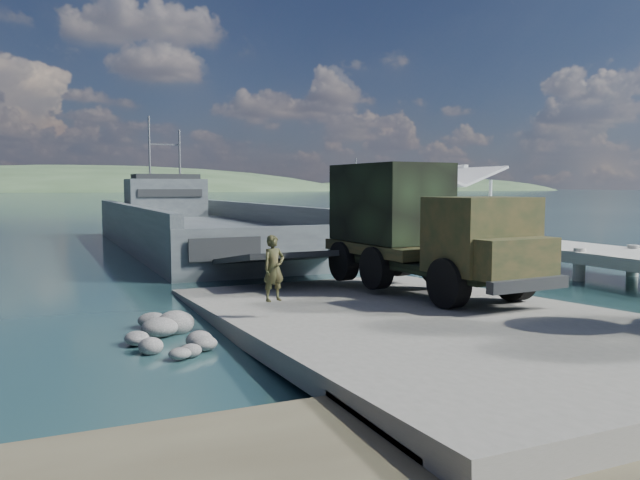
{
  "coord_description": "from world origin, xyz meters",
  "views": [
    {
      "loc": [
        -9.34,
        -15.5,
        3.97
      ],
      "look_at": [
        0.23,
        6.0,
        1.97
      ],
      "focal_mm": 35.0,
      "sensor_mm": 36.0,
      "label": 1
    }
  ],
  "objects_px": {
    "landing_craft": "(195,235)",
    "military_truck": "(417,226)",
    "soldier": "(274,283)",
    "sailboat_far": "(357,228)",
    "pier": "(420,224)",
    "sailboat_near": "(428,230)"
  },
  "relations": [
    {
      "from": "landing_craft",
      "to": "military_truck",
      "type": "relative_size",
      "value": 3.67
    },
    {
      "from": "soldier",
      "to": "landing_craft",
      "type": "bearing_deg",
      "value": 68.14
    },
    {
      "from": "landing_craft",
      "to": "sailboat_far",
      "type": "distance_m",
      "value": 18.57
    },
    {
      "from": "landing_craft",
      "to": "soldier",
      "type": "height_order",
      "value": "landing_craft"
    },
    {
      "from": "landing_craft",
      "to": "soldier",
      "type": "distance_m",
      "value": 24.66
    },
    {
      "from": "soldier",
      "to": "military_truck",
      "type": "bearing_deg",
      "value": 6.66
    },
    {
      "from": "pier",
      "to": "sailboat_far",
      "type": "xyz_separation_m",
      "value": [
        3.02,
        14.7,
        -1.25
      ]
    },
    {
      "from": "pier",
      "to": "military_truck",
      "type": "xyz_separation_m",
      "value": [
        -10.72,
        -16.26,
        1.04
      ]
    },
    {
      "from": "military_truck",
      "to": "sailboat_far",
      "type": "distance_m",
      "value": 33.95
    },
    {
      "from": "landing_craft",
      "to": "sailboat_far",
      "type": "relative_size",
      "value": 5.2
    },
    {
      "from": "pier",
      "to": "sailboat_far",
      "type": "bearing_deg",
      "value": 78.39
    },
    {
      "from": "sailboat_near",
      "to": "military_truck",
      "type": "bearing_deg",
      "value": -109.14
    },
    {
      "from": "landing_craft",
      "to": "sailboat_near",
      "type": "relative_size",
      "value": 5.69
    },
    {
      "from": "sailboat_near",
      "to": "sailboat_far",
      "type": "relative_size",
      "value": 0.91
    },
    {
      "from": "soldier",
      "to": "sailboat_far",
      "type": "height_order",
      "value": "sailboat_far"
    },
    {
      "from": "soldier",
      "to": "pier",
      "type": "bearing_deg",
      "value": 33.94
    },
    {
      "from": "pier",
      "to": "sailboat_near",
      "type": "xyz_separation_m",
      "value": [
        7.3,
        9.82,
        -1.28
      ]
    },
    {
      "from": "pier",
      "to": "landing_craft",
      "type": "height_order",
      "value": "landing_craft"
    },
    {
      "from": "landing_craft",
      "to": "sailboat_far",
      "type": "height_order",
      "value": "landing_craft"
    },
    {
      "from": "military_truck",
      "to": "soldier",
      "type": "relative_size",
      "value": 5.27
    },
    {
      "from": "sailboat_near",
      "to": "sailboat_far",
      "type": "xyz_separation_m",
      "value": [
        -4.28,
        4.87,
        0.03
      ]
    },
    {
      "from": "military_truck",
      "to": "soldier",
      "type": "bearing_deg",
      "value": -163.1
    }
  ]
}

